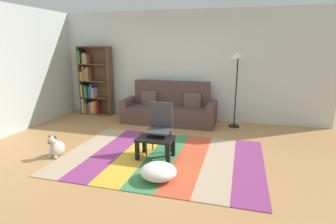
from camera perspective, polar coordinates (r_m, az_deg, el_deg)
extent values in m
plane|color=#B27F4C|center=(4.79, -1.94, -8.97)|extent=(14.00, 14.00, 0.00)
cube|color=silver|center=(6.91, 4.36, 9.64)|extent=(6.80, 0.10, 2.70)
cube|color=silver|center=(6.87, -28.43, 8.00)|extent=(0.10, 5.50, 2.70)
cube|color=tan|center=(5.25, -16.49, -7.42)|extent=(0.48, 2.40, 0.01)
cube|color=#843370|center=(5.02, -11.82, -8.11)|extent=(0.48, 2.40, 0.01)
cube|color=gold|center=(4.83, -6.72, -8.80)|extent=(0.48, 2.40, 0.01)
cube|color=#387F4C|center=(4.68, -1.24, -9.46)|extent=(0.48, 2.40, 0.01)
cube|color=#C64C2D|center=(4.58, 4.57, -10.06)|extent=(0.48, 2.40, 0.01)
cube|color=tan|center=(4.53, 10.60, -10.58)|extent=(0.48, 2.40, 0.01)
cube|color=#843370|center=(4.52, 16.73, -10.99)|extent=(0.48, 2.40, 0.01)
cube|color=#4C3833|center=(6.60, 0.14, -0.66)|extent=(1.90, 0.80, 0.40)
cube|color=#4C3833|center=(6.77, 0.81, 4.06)|extent=(1.90, 0.20, 0.60)
cube|color=#4C3833|center=(6.92, -8.20, 0.57)|extent=(0.18, 0.80, 0.56)
cube|color=#4C3833|center=(6.39, 9.17, -0.58)|extent=(0.18, 0.80, 0.56)
cube|color=brown|center=(6.85, -3.91, 2.94)|extent=(0.42, 0.19, 0.36)
cube|color=brown|center=(6.57, 5.19, 2.44)|extent=(0.42, 0.19, 0.36)
cube|color=brown|center=(7.83, -17.74, 6.37)|extent=(0.04, 0.28, 1.84)
cube|color=brown|center=(7.40, -12.09, 6.31)|extent=(0.04, 0.28, 1.84)
cube|color=brown|center=(7.72, -14.50, 6.48)|extent=(0.90, 0.01, 1.84)
cube|color=brown|center=(7.77, -14.58, -0.24)|extent=(0.86, 0.28, 0.02)
cube|color=brown|center=(7.68, -14.79, 3.02)|extent=(0.86, 0.28, 0.02)
cube|color=brown|center=(7.61, -15.00, 6.35)|extent=(0.86, 0.28, 0.02)
cube|color=brown|center=(7.57, -15.21, 9.72)|extent=(0.86, 0.28, 0.02)
cube|color=brown|center=(7.55, -15.43, 13.13)|extent=(0.86, 0.28, 0.02)
cube|color=silver|center=(7.91, -17.20, 1.37)|extent=(0.04, 0.23, 0.39)
cube|color=green|center=(7.87, -16.98, 0.84)|extent=(0.03, 0.16, 0.27)
cube|color=orange|center=(7.86, -16.65, 0.97)|extent=(0.03, 0.20, 0.30)
cube|color=black|center=(7.84, -16.43, 1.13)|extent=(0.03, 0.20, 0.35)
cube|color=red|center=(7.82, -16.23, 0.83)|extent=(0.04, 0.17, 0.27)
cube|color=#334CB2|center=(7.81, -15.83, 1.00)|extent=(0.05, 0.23, 0.31)
cube|color=gold|center=(7.77, -15.58, 0.91)|extent=(0.05, 0.19, 0.30)
cube|color=gold|center=(7.75, -15.08, 1.05)|extent=(0.05, 0.23, 0.34)
cube|color=red|center=(7.69, -14.76, 1.04)|extent=(0.05, 0.18, 0.36)
cube|color=gold|center=(7.81, -17.51, 4.33)|extent=(0.05, 0.17, 0.33)
cube|color=black|center=(7.79, -17.21, 4.48)|extent=(0.04, 0.18, 0.38)
cube|color=green|center=(7.78, -16.77, 4.27)|extent=(0.05, 0.23, 0.31)
cube|color=#334CB2|center=(7.76, -16.53, 4.04)|extent=(0.03, 0.20, 0.25)
cube|color=black|center=(7.73, -16.28, 4.13)|extent=(0.04, 0.20, 0.28)
cube|color=green|center=(7.69, -16.01, 4.09)|extent=(0.03, 0.17, 0.28)
cube|color=#334CB2|center=(7.69, -15.55, 4.42)|extent=(0.05, 0.25, 0.36)
cube|color=silver|center=(7.68, -15.24, 4.02)|extent=(0.03, 0.26, 0.25)
cube|color=#8C6647|center=(7.79, -17.67, 7.29)|extent=(0.03, 0.23, 0.24)
cube|color=gold|center=(7.76, -17.49, 7.29)|extent=(0.03, 0.20, 0.24)
cube|color=#8C6647|center=(7.74, -17.13, 7.81)|extent=(0.04, 0.24, 0.38)
cube|color=#8C6647|center=(7.72, -16.74, 7.54)|extent=(0.04, 0.25, 0.30)
cube|color=orange|center=(7.68, -16.56, 7.68)|extent=(0.03, 0.21, 0.34)
cube|color=#8C6647|center=(7.64, -16.29, 7.79)|extent=(0.04, 0.20, 0.38)
cube|color=green|center=(7.76, -17.85, 10.97)|extent=(0.04, 0.26, 0.34)
cube|color=black|center=(7.74, -17.62, 11.03)|extent=(0.03, 0.25, 0.35)
cube|color=black|center=(7.72, -17.37, 10.76)|extent=(0.03, 0.25, 0.28)
cube|color=green|center=(7.67, -17.32, 10.68)|extent=(0.03, 0.17, 0.26)
cube|color=orange|center=(7.65, -17.08, 10.80)|extent=(0.04, 0.17, 0.29)
cube|color=#8C6647|center=(7.63, -16.61, 10.67)|extent=(0.05, 0.21, 0.25)
cube|color=black|center=(4.53, -2.66, -5.66)|extent=(0.61, 0.42, 0.04)
cube|color=black|center=(4.53, -6.52, -8.14)|extent=(0.06, 0.06, 0.32)
cube|color=black|center=(4.37, 0.01, -8.89)|extent=(0.06, 0.06, 0.32)
cube|color=black|center=(4.82, -5.02, -6.70)|extent=(0.06, 0.06, 0.32)
cube|color=black|center=(4.67, 1.12, -7.34)|extent=(0.06, 0.06, 0.32)
ellipsoid|color=white|center=(3.92, -2.02, -12.46)|extent=(0.52, 0.51, 0.22)
ellipsoid|color=beige|center=(5.08, -22.37, -7.13)|extent=(0.22, 0.30, 0.26)
sphere|color=beige|center=(4.94, -23.29, -5.63)|extent=(0.15, 0.15, 0.15)
ellipsoid|color=#5B5750|center=(4.90, -23.71, -5.95)|extent=(0.06, 0.07, 0.05)
ellipsoid|color=#5B5750|center=(4.98, -23.68, -4.91)|extent=(0.05, 0.04, 0.08)
ellipsoid|color=#5B5750|center=(4.91, -22.73, -5.06)|extent=(0.05, 0.04, 0.08)
sphere|color=beige|center=(5.05, -23.74, -8.59)|extent=(0.06, 0.06, 0.06)
sphere|color=beige|center=(4.98, -22.65, -8.81)|extent=(0.06, 0.06, 0.06)
cylinder|color=black|center=(6.55, 13.73, -2.90)|extent=(0.26, 0.26, 0.02)
cylinder|color=black|center=(6.37, 14.14, 3.95)|extent=(0.03, 0.03, 1.56)
cone|color=white|center=(6.28, 14.60, 11.61)|extent=(0.32, 0.32, 0.14)
cube|color=black|center=(4.51, -2.09, -5.36)|extent=(0.08, 0.16, 0.02)
cube|color=#38383D|center=(4.64, -1.99, -3.96)|extent=(0.40, 0.40, 0.03)
cube|color=#38383D|center=(4.74, -1.36, -0.55)|extent=(0.40, 0.03, 0.44)
cylinder|color=#38383D|center=(4.61, -4.63, -7.10)|extent=(0.02, 0.02, 0.42)
cylinder|color=#38383D|center=(4.51, -0.54, -7.53)|extent=(0.02, 0.02, 0.42)
cylinder|color=#38383D|center=(4.91, -3.27, -5.73)|extent=(0.02, 0.02, 0.42)
cylinder|color=#38383D|center=(4.82, 0.58, -6.10)|extent=(0.02, 0.02, 0.42)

